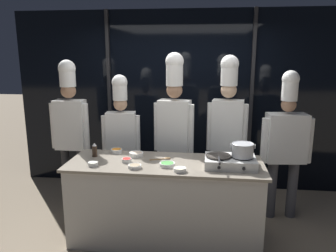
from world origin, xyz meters
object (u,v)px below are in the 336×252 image
object	(u,v)px
portable_stove	(230,162)
prep_bowl_chicken	(136,154)
chef_line	(174,121)
chef_apprentice	(286,139)
prep_bowl_scallions	(167,164)
prep_bowl_bean_sprouts	(93,164)
stock_pot	(243,150)
chef_pastry	(227,121)
prep_bowl_mushrooms	(135,166)
prep_bowl_bell_pepper	(127,160)
serving_spoon_slotted	(164,159)
prep_bowl_noodles	(180,169)
frying_pan	(219,154)
prep_bowl_carrots	(117,150)
squeeze_bottle_soy	(95,150)
chef_head	(70,122)
chef_sous	(121,133)

from	to	relation	value
portable_stove	prep_bowl_chicken	world-z (taller)	portable_stove
chef_line	chef_apprentice	world-z (taller)	chef_line
prep_bowl_scallions	prep_bowl_bean_sprouts	bearing A→B (deg)	-173.55
stock_pot	chef_apprentice	bearing A→B (deg)	50.64
chef_pastry	prep_bowl_bean_sprouts	bearing A→B (deg)	41.85
portable_stove	chef_pastry	xyz separation A→B (m)	(0.00, 0.80, 0.27)
prep_bowl_bean_sprouts	prep_bowl_mushrooms	bearing A→B (deg)	-1.30
portable_stove	prep_bowl_bell_pepper	xyz separation A→B (m)	(-1.11, -0.00, -0.03)
serving_spoon_slotted	chef_pastry	bearing A→B (deg)	42.33
prep_bowl_noodles	prep_bowl_bean_sprouts	bearing A→B (deg)	176.80
portable_stove	prep_bowl_mushrooms	distance (m)	1.00
prep_bowl_mushrooms	prep_bowl_noodles	world-z (taller)	prep_bowl_noodles
portable_stove	frying_pan	xyz separation A→B (m)	(-0.12, -0.01, 0.08)
prep_bowl_carrots	serving_spoon_slotted	bearing A→B (deg)	-15.62
portable_stove	serving_spoon_slotted	bearing A→B (deg)	168.54
portable_stove	prep_bowl_mushrooms	xyz separation A→B (m)	(-0.98, -0.18, -0.03)
squeeze_bottle_soy	chef_head	xyz separation A→B (m)	(-0.53, 0.58, 0.19)
prep_bowl_chicken	portable_stove	bearing A→B (deg)	-11.25
prep_bowl_mushrooms	chef_head	distance (m)	1.42
prep_bowl_carrots	prep_bowl_scallions	world-z (taller)	prep_bowl_carrots
serving_spoon_slotted	chef_apprentice	distance (m)	1.55
prep_bowl_carrots	prep_bowl_mushrooms	bearing A→B (deg)	-55.98
frying_pan	prep_bowl_chicken	xyz separation A→B (m)	(-0.93, 0.21, -0.10)
serving_spoon_slotted	chef_head	distance (m)	1.48
prep_bowl_chicken	chef_head	xyz separation A→B (m)	(-1.00, 0.52, 0.24)
frying_pan	chef_apprentice	size ratio (longest dim) A/B	0.25
portable_stove	prep_bowl_carrots	world-z (taller)	portable_stove
chef_head	prep_bowl_carrots	bearing A→B (deg)	150.63
prep_bowl_scallions	frying_pan	bearing A→B (deg)	7.98
prep_bowl_bell_pepper	chef_line	size ratio (longest dim) A/B	0.05
portable_stove	chef_apprentice	distance (m)	1.03
stock_pot	chef_sous	bearing A→B (deg)	154.15
prep_bowl_mushrooms	chef_pastry	distance (m)	1.42
prep_bowl_mushrooms	chef_sous	xyz separation A→B (m)	(-0.38, 0.90, 0.12)
squeeze_bottle_soy	prep_bowl_chicken	size ratio (longest dim) A/B	0.99
prep_bowl_scallions	prep_bowl_bell_pepper	bearing A→B (deg)	170.38
chef_line	chef_pastry	size ratio (longest dim) A/B	1.02
prep_bowl_bell_pepper	serving_spoon_slotted	size ratio (longest dim) A/B	0.47
portable_stove	squeeze_bottle_soy	world-z (taller)	squeeze_bottle_soy
chef_head	stock_pot	bearing A→B (deg)	161.46
frying_pan	prep_bowl_mushrooms	world-z (taller)	frying_pan
prep_bowl_carrots	frying_pan	bearing A→B (deg)	-14.91
frying_pan	squeeze_bottle_soy	size ratio (longest dim) A/B	2.90
frying_pan	portable_stove	bearing A→B (deg)	2.45
prep_bowl_bean_sprouts	chef_apprentice	distance (m)	2.33
prep_bowl_bell_pepper	chef_head	distance (m)	1.21
prep_bowl_bell_pepper	chef_line	distance (m)	0.89
prep_bowl_bean_sprouts	prep_bowl_chicken	bearing A→B (deg)	44.61
prep_bowl_bean_sprouts	chef_head	bearing A→B (deg)	124.64
squeeze_bottle_soy	prep_bowl_noodles	xyz separation A→B (m)	(1.01, -0.36, -0.05)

